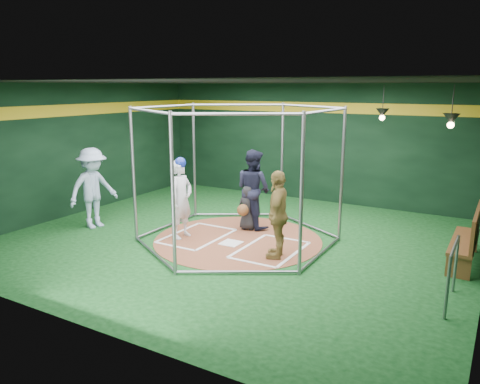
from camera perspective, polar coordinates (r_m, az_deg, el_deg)
The scene contains 15 objects.
room_shell at distance 10.26m, azimuth -0.26°, elevation 3.47°, with size 10.10×9.10×3.53m.
clay_disc at distance 10.68m, azimuth -0.27°, elevation -5.84°, with size 3.80×3.80×0.01m, color brown.
home_plate at distance 10.43m, azimuth -1.11°, elevation -6.23°, with size 0.43×0.43×0.01m, color white.
batter_box_left at distance 10.96m, azimuth -5.24°, elevation -5.33°, with size 1.17×1.77×0.01m.
batter_box_right at distance 10.04m, azimuth 3.73°, elevation -7.03°, with size 1.17×1.77×0.01m.
batting_cage at distance 10.30m, azimuth -0.28°, elevation 2.06°, with size 4.05×4.67×3.00m.
pendant_lamp_near at distance 12.69m, azimuth 16.97°, elevation 9.19°, with size 0.34×0.34×0.90m.
pendant_lamp_far at distance 10.81m, azimuth 24.35°, elevation 8.09°, with size 0.34×0.34×0.90m.
batter_figure at distance 10.68m, azimuth -7.17°, elevation -0.75°, with size 0.46×0.67×1.86m.
visitor_leopard at distance 9.40m, azimuth 4.65°, elevation -2.73°, with size 1.05×0.44×1.79m, color tan.
catcher_figure at distance 11.26m, azimuth 0.91°, elevation -1.94°, with size 0.58×0.61×1.09m.
umpire at distance 11.37m, azimuth 1.63°, elevation 0.39°, with size 0.94×0.73×1.93m, color black.
bystander_blue at distance 11.94m, azimuth -17.49°, elevation 0.44°, with size 1.27×0.73×1.97m, color #A1B8D6.
dugout_bench at distance 10.15m, azimuth 26.18°, elevation -4.87°, with size 0.44×1.90×1.11m.
steel_railing at distance 8.16m, azimuth 24.53°, elevation -8.09°, with size 0.05×1.16×1.00m.
Camera 1 is at (5.10, -8.74, 3.42)m, focal length 35.00 mm.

